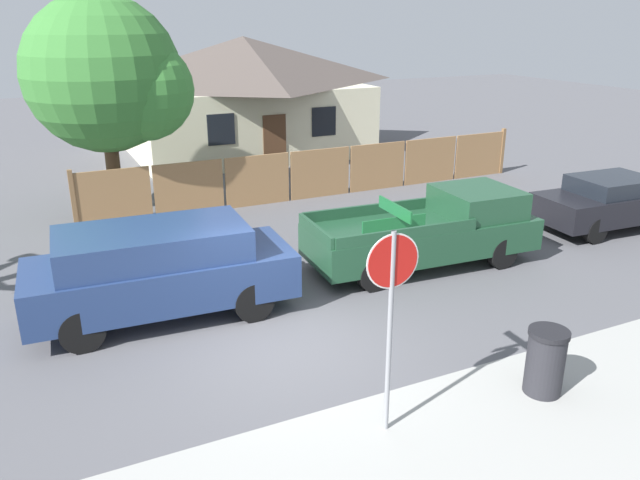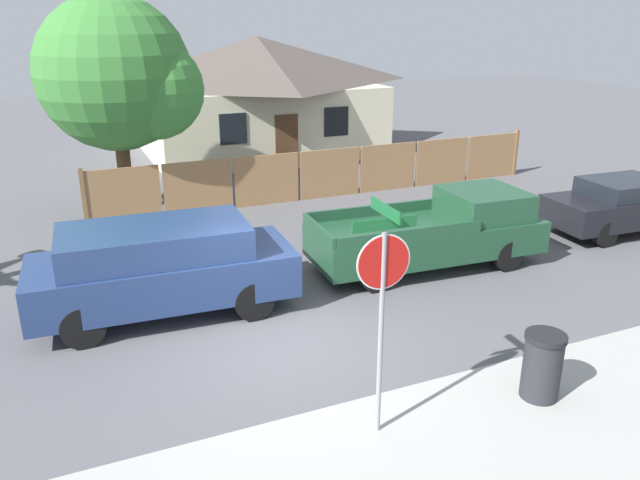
{
  "view_description": "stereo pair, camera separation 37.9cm",
  "coord_description": "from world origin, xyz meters",
  "px_view_note": "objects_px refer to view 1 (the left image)",
  "views": [
    {
      "loc": [
        -3.59,
        -8.94,
        5.44
      ],
      "look_at": [
        1.01,
        0.63,
        1.6
      ],
      "focal_mm": 35.0,
      "sensor_mm": 36.0,
      "label": 1
    },
    {
      "loc": [
        -3.25,
        -9.09,
        5.44
      ],
      "look_at": [
        1.01,
        0.63,
        1.6
      ],
      "focal_mm": 35.0,
      "sensor_mm": 36.0,
      "label": 2
    }
  ],
  "objects_px": {
    "oak_tree": "(111,78)",
    "parked_sedan": "(614,201)",
    "house": "(245,94)",
    "red_suv": "(160,268)",
    "orange_pickup": "(431,230)",
    "stop_sign": "(392,283)",
    "trash_bin": "(545,361)"
  },
  "relations": [
    {
      "from": "orange_pickup",
      "to": "parked_sedan",
      "type": "bearing_deg",
      "value": 3.45
    },
    {
      "from": "parked_sedan",
      "to": "stop_sign",
      "type": "height_order",
      "value": "stop_sign"
    },
    {
      "from": "red_suv",
      "to": "trash_bin",
      "type": "relative_size",
      "value": 4.75
    },
    {
      "from": "parked_sedan",
      "to": "oak_tree",
      "type": "bearing_deg",
      "value": 151.46
    },
    {
      "from": "oak_tree",
      "to": "red_suv",
      "type": "relative_size",
      "value": 1.21
    },
    {
      "from": "house",
      "to": "stop_sign",
      "type": "bearing_deg",
      "value": -103.59
    },
    {
      "from": "oak_tree",
      "to": "stop_sign",
      "type": "relative_size",
      "value": 1.85
    },
    {
      "from": "trash_bin",
      "to": "parked_sedan",
      "type": "bearing_deg",
      "value": 34.53
    },
    {
      "from": "red_suv",
      "to": "parked_sedan",
      "type": "height_order",
      "value": "red_suv"
    },
    {
      "from": "stop_sign",
      "to": "trash_bin",
      "type": "xyz_separation_m",
      "value": [
        2.63,
        -0.26,
        -1.69
      ]
    },
    {
      "from": "red_suv",
      "to": "trash_bin",
      "type": "bearing_deg",
      "value": -44.4
    },
    {
      "from": "orange_pickup",
      "to": "parked_sedan",
      "type": "xyz_separation_m",
      "value": [
        5.92,
        0.02,
        -0.07
      ]
    },
    {
      "from": "house",
      "to": "red_suv",
      "type": "relative_size",
      "value": 1.95
    },
    {
      "from": "oak_tree",
      "to": "parked_sedan",
      "type": "height_order",
      "value": "oak_tree"
    },
    {
      "from": "red_suv",
      "to": "orange_pickup",
      "type": "xyz_separation_m",
      "value": [
        6.14,
        -0.02,
        -0.16
      ]
    },
    {
      "from": "house",
      "to": "stop_sign",
      "type": "distance_m",
      "value": 18.99
    },
    {
      "from": "house",
      "to": "orange_pickup",
      "type": "bearing_deg",
      "value": -91.43
    },
    {
      "from": "orange_pickup",
      "to": "parked_sedan",
      "type": "height_order",
      "value": "orange_pickup"
    },
    {
      "from": "oak_tree",
      "to": "red_suv",
      "type": "height_order",
      "value": "oak_tree"
    },
    {
      "from": "stop_sign",
      "to": "red_suv",
      "type": "bearing_deg",
      "value": 115.63
    },
    {
      "from": "parked_sedan",
      "to": "stop_sign",
      "type": "distance_m",
      "value": 11.25
    },
    {
      "from": "trash_bin",
      "to": "red_suv",
      "type": "bearing_deg",
      "value": 132.31
    },
    {
      "from": "red_suv",
      "to": "house",
      "type": "bearing_deg",
      "value": 67.82
    },
    {
      "from": "oak_tree",
      "to": "parked_sedan",
      "type": "relative_size",
      "value": 1.35
    },
    {
      "from": "house",
      "to": "parked_sedan",
      "type": "distance_m",
      "value": 14.81
    },
    {
      "from": "stop_sign",
      "to": "parked_sedan",
      "type": "bearing_deg",
      "value": 28.72
    },
    {
      "from": "oak_tree",
      "to": "trash_bin",
      "type": "height_order",
      "value": "oak_tree"
    },
    {
      "from": "red_suv",
      "to": "trash_bin",
      "type": "xyz_separation_m",
      "value": [
        4.65,
        -5.11,
        -0.44
      ]
    },
    {
      "from": "orange_pickup",
      "to": "stop_sign",
      "type": "xyz_separation_m",
      "value": [
        -4.12,
        -4.83,
        1.4
      ]
    },
    {
      "from": "parked_sedan",
      "to": "stop_sign",
      "type": "relative_size",
      "value": 1.37
    },
    {
      "from": "orange_pickup",
      "to": "stop_sign",
      "type": "bearing_deg",
      "value": -127.2
    },
    {
      "from": "house",
      "to": "stop_sign",
      "type": "height_order",
      "value": "house"
    }
  ]
}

